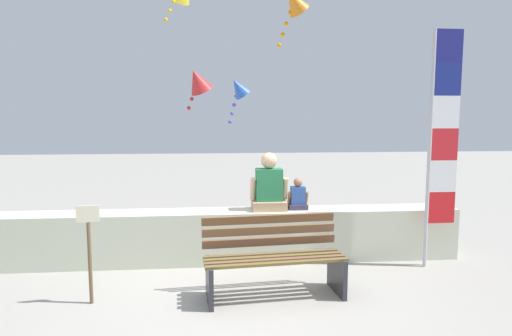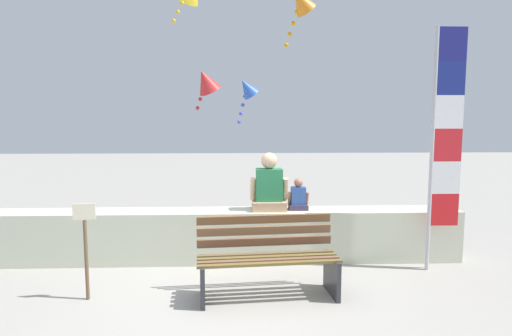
{
  "view_description": "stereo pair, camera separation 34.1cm",
  "coord_description": "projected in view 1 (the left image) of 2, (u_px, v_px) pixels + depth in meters",
  "views": [
    {
      "loc": [
        -0.17,
        -4.89,
        2.03
      ],
      "look_at": [
        0.39,
        1.15,
        1.33
      ],
      "focal_mm": 30.64,
      "sensor_mm": 36.0,
      "label": 1
    },
    {
      "loc": [
        0.17,
        -4.91,
        2.03
      ],
      "look_at": [
        0.39,
        1.15,
        1.33
      ],
      "focal_mm": 30.64,
      "sensor_mm": 36.0,
      "label": 2
    }
  ],
  "objects": [
    {
      "name": "ground_plane",
      "position": [
        232.0,
        292.0,
        5.09
      ],
      "size": [
        40.0,
        40.0,
        0.0
      ],
      "primitive_type": "plane",
      "color": "#9D978F"
    },
    {
      "name": "seawall_ledge",
      "position": [
        228.0,
        236.0,
        6.18
      ],
      "size": [
        6.56,
        0.52,
        0.73
      ],
      "primitive_type": "cube",
      "color": "beige",
      "rests_on": "ground"
    },
    {
      "name": "park_bench",
      "position": [
        273.0,
        259.0,
        5.0
      ],
      "size": [
        1.64,
        0.75,
        0.88
      ],
      "color": "brown",
      "rests_on": "ground"
    },
    {
      "name": "person_adult",
      "position": [
        269.0,
        187.0,
        6.18
      ],
      "size": [
        0.53,
        0.39,
        0.82
      ],
      "color": "tan",
      "rests_on": "seawall_ledge"
    },
    {
      "name": "person_child",
      "position": [
        298.0,
        197.0,
        6.23
      ],
      "size": [
        0.29,
        0.22,
        0.45
      ],
      "color": "#3C314B",
      "rests_on": "seawall_ledge"
    },
    {
      "name": "flag_banner",
      "position": [
        440.0,
        136.0,
        5.79
      ],
      "size": [
        0.42,
        0.05,
        3.17
      ],
      "color": "#B7B7BC",
      "rests_on": "ground"
    },
    {
      "name": "kite_orange",
      "position": [
        294.0,
        2.0,
        7.82
      ],
      "size": [
        0.69,
        0.69,
        1.04
      ],
      "color": "orange"
    },
    {
      "name": "kite_red",
      "position": [
        198.0,
        81.0,
        8.68
      ],
      "size": [
        0.78,
        0.77,
        0.89
      ],
      "color": "red"
    },
    {
      "name": "kite_blue",
      "position": [
        238.0,
        88.0,
        9.1
      ],
      "size": [
        0.61,
        0.67,
        1.02
      ],
      "color": "blue"
    },
    {
      "name": "sign_post",
      "position": [
        89.0,
        245.0,
        4.72
      ],
      "size": [
        0.24,
        0.06,
        1.09
      ],
      "color": "brown",
      "rests_on": "ground"
    }
  ]
}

